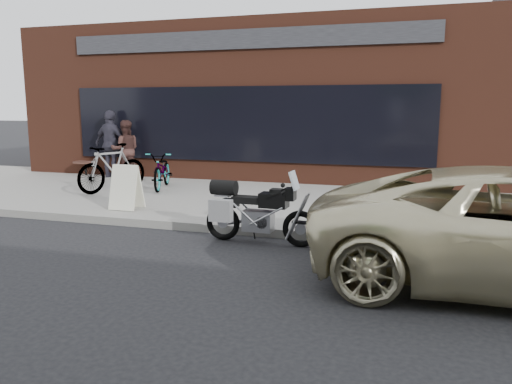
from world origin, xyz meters
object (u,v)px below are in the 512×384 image
(cafe_patron_left, at_px, (126,150))
(cafe_patron_right, at_px, (111,144))
(bicycle_front, at_px, (162,170))
(sandwich_sign, at_px, (126,187))
(motorcycle, at_px, (253,211))
(bicycle_rear, at_px, (112,168))
(cafe_table, at_px, (85,162))

(cafe_patron_left, relative_size, cafe_patron_right, 0.86)
(bicycle_front, xyz_separation_m, cafe_patron_left, (-1.80, 1.28, 0.36))
(sandwich_sign, height_order, cafe_patron_left, cafe_patron_left)
(motorcycle, distance_m, cafe_patron_left, 7.21)
(bicycle_front, relative_size, cafe_patron_left, 1.06)
(motorcycle, bearing_deg, cafe_patron_right, 141.38)
(bicycle_rear, bearing_deg, cafe_patron_left, 134.87)
(bicycle_rear, xyz_separation_m, cafe_patron_right, (-1.35, 2.08, 0.39))
(motorcycle, distance_m, cafe_table, 8.58)
(sandwich_sign, height_order, cafe_table, sandwich_sign)
(bicycle_rear, xyz_separation_m, cafe_table, (-2.40, 2.28, -0.19))
(bicycle_rear, distance_m, sandwich_sign, 2.24)
(motorcycle, relative_size, cafe_table, 2.65)
(cafe_patron_right, bearing_deg, cafe_patron_left, 179.51)
(bicycle_front, xyz_separation_m, cafe_table, (-3.36, 1.57, -0.08))
(bicycle_front, bearing_deg, cafe_table, 138.27)
(motorcycle, bearing_deg, bicycle_front, 136.01)
(cafe_patron_right, bearing_deg, bicycle_front, 159.36)
(motorcycle, bearing_deg, cafe_patron_left, 139.30)
(cafe_patron_left, distance_m, cafe_patron_right, 0.54)
(bicycle_front, xyz_separation_m, cafe_patron_right, (-2.32, 1.37, 0.50))
(sandwich_sign, xyz_separation_m, cafe_patron_left, (-2.27, 3.71, 0.38))
(motorcycle, bearing_deg, cafe_table, 144.93)
(motorcycle, relative_size, sandwich_sign, 2.15)
(sandwich_sign, bearing_deg, cafe_patron_right, 125.59)
(cafe_patron_left, bearing_deg, bicycle_front, 113.25)
(motorcycle, relative_size, bicycle_front, 1.08)
(bicycle_front, relative_size, bicycle_rear, 0.92)
(motorcycle, distance_m, bicycle_rear, 5.31)
(cafe_patron_right, bearing_deg, bicycle_rear, 133.06)
(sandwich_sign, bearing_deg, bicycle_front, 100.26)
(cafe_table, bearing_deg, cafe_patron_left, -10.71)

